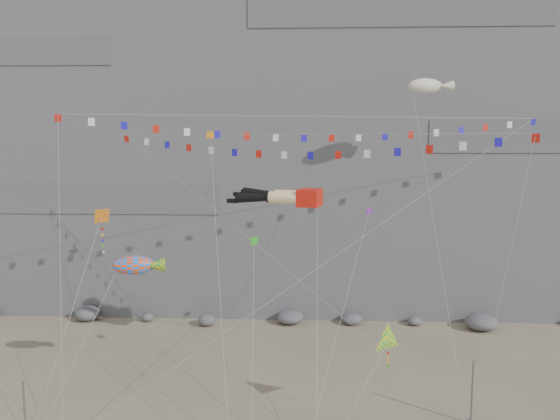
% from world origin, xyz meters
% --- Properties ---
extents(ground, '(120.00, 120.00, 0.00)m').
position_xyz_m(ground, '(0.00, 0.00, 0.00)').
color(ground, gray).
rests_on(ground, ground).
extents(cliff, '(80.00, 28.00, 50.00)m').
position_xyz_m(cliff, '(0.00, 32.00, 25.00)').
color(cliff, slate).
rests_on(cliff, ground).
extents(talus_boulders, '(60.00, 3.00, 1.20)m').
position_xyz_m(talus_boulders, '(0.00, 17.00, 0.60)').
color(talus_boulders, slate).
rests_on(talus_boulders, ground).
extents(anchor_pole_left, '(0.12, 0.12, 3.71)m').
position_xyz_m(anchor_pole_left, '(-15.03, -4.66, 1.86)').
color(anchor_pole_left, slate).
rests_on(anchor_pole_left, ground).
extents(anchor_pole_right, '(0.12, 0.12, 4.10)m').
position_xyz_m(anchor_pole_right, '(11.84, -1.39, 2.05)').
color(anchor_pole_right, slate).
rests_on(anchor_pole_right, ground).
extents(legs_kite, '(7.06, 15.15, 18.62)m').
position_xyz_m(legs_kite, '(-0.14, 5.04, 13.60)').
color(legs_kite, red).
rests_on(legs_kite, ground).
extents(flag_banner_upper, '(36.68, 18.54, 28.09)m').
position_xyz_m(flag_banner_upper, '(2.32, 8.61, 19.48)').
color(flag_banner_upper, red).
rests_on(flag_banner_upper, ground).
extents(flag_banner_lower, '(28.69, 13.02, 22.27)m').
position_xyz_m(flag_banner_lower, '(0.79, 5.18, 18.05)').
color(flag_banner_lower, red).
rests_on(flag_banner_lower, ground).
extents(harlequin_kite, '(3.42, 7.79, 14.44)m').
position_xyz_m(harlequin_kite, '(-12.28, 1.47, 12.60)').
color(harlequin_kite, red).
rests_on(harlequin_kite, ground).
extents(fish_windsock, '(6.55, 5.94, 11.26)m').
position_xyz_m(fish_windsock, '(-10.36, 1.87, 9.18)').
color(fish_windsock, '#F8480C').
rests_on(fish_windsock, ground).
extents(delta_kite, '(5.60, 6.46, 9.19)m').
position_xyz_m(delta_kite, '(6.37, -2.47, 5.71)').
color(delta_kite, yellow).
rests_on(delta_kite, ground).
extents(blimp_windsock, '(4.31, 15.27, 26.11)m').
position_xyz_m(blimp_windsock, '(11.37, 12.58, 22.10)').
color(blimp_windsock, beige).
rests_on(blimp_windsock, ground).
extents(small_kite_a, '(3.93, 15.11, 23.34)m').
position_xyz_m(small_kite_a, '(-5.80, 7.08, 17.75)').
color(small_kite_a, orange).
rests_on(small_kite_a, ground).
extents(small_kite_b, '(5.22, 12.23, 17.62)m').
position_xyz_m(small_kite_b, '(6.06, 6.44, 12.02)').
color(small_kite_b, purple).
rests_on(small_kite_b, ground).
extents(small_kite_c, '(1.38, 10.18, 14.37)m').
position_xyz_m(small_kite_c, '(-2.12, 2.33, 10.67)').
color(small_kite_c, green).
rests_on(small_kite_c, ground).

